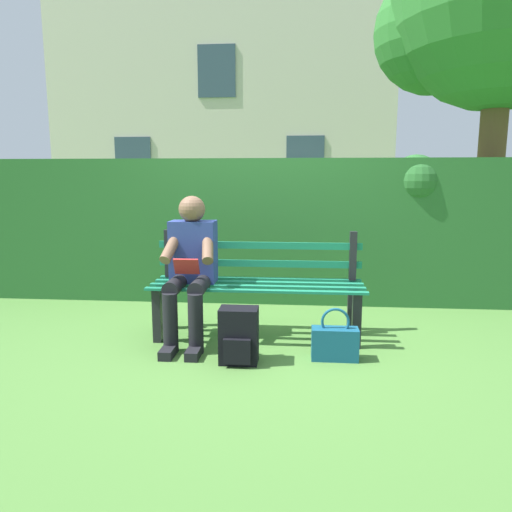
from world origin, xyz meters
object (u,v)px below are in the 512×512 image
at_px(backpack, 239,336).
at_px(handbag, 335,342).
at_px(person_seated, 190,265).
at_px(tree, 491,5).
at_px(park_bench, 258,285).

relative_size(backpack, handbag, 1.04).
xyz_separation_m(person_seated, tree, (-3.09, -2.37, 2.69)).
bearing_deg(person_seated, tree, -142.55).
height_order(park_bench, tree, tree).
height_order(park_bench, handbag, park_bench).
height_order(person_seated, backpack, person_seated).
relative_size(tree, handbag, 11.71).
xyz_separation_m(backpack, handbag, (-0.71, -0.12, -0.07)).
height_order(park_bench, person_seated, person_seated).
relative_size(person_seated, handbag, 3.01).
relative_size(person_seated, tree, 0.26).
xyz_separation_m(park_bench, tree, (-2.55, -2.20, 2.89)).
bearing_deg(park_bench, handbag, 141.08).
bearing_deg(park_bench, person_seated, 17.19).
height_order(park_bench, backpack, park_bench).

